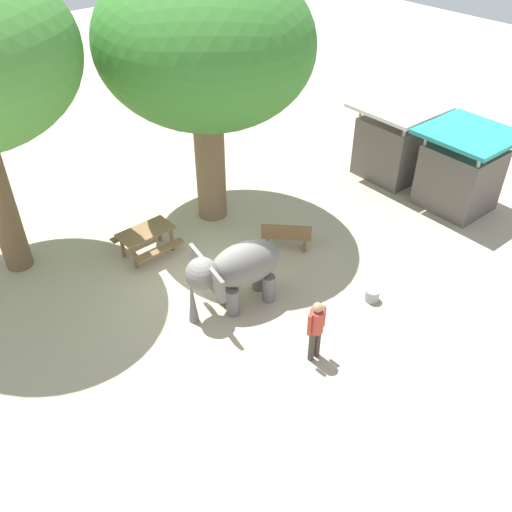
# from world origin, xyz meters

# --- Properties ---
(ground_plane) EXTENTS (60.00, 60.00, 0.00)m
(ground_plane) POSITION_xyz_m (0.00, 0.00, 0.00)
(ground_plane) COLOR #BAA88C
(elephant) EXTENTS (1.69, 2.54, 1.74)m
(elephant) POSITION_xyz_m (0.87, 0.33, 1.11)
(elephant) COLOR slate
(elephant) RESTS_ON ground_plane
(person_handler) EXTENTS (0.32, 0.51, 1.62)m
(person_handler) POSITION_xyz_m (3.38, 0.57, 0.95)
(person_handler) COLOR #3F3833
(person_handler) RESTS_ON ground_plane
(shade_tree_secondary) EXTENTS (6.06, 5.55, 7.33)m
(shade_tree_secondary) POSITION_xyz_m (-2.90, 2.31, 5.12)
(shade_tree_secondary) COLOR brown
(shade_tree_secondary) RESTS_ON ground_plane
(wooden_bench) EXTENTS (1.27, 1.28, 0.88)m
(wooden_bench) POSITION_xyz_m (-0.07, 2.82, 0.47)
(wooden_bench) COLOR brown
(wooden_bench) RESTS_ON ground_plane
(picnic_table_near) EXTENTS (1.54, 1.56, 0.78)m
(picnic_table_near) POSITION_xyz_m (-2.38, -0.30, 0.59)
(picnic_table_near) COLOR brown
(picnic_table_near) RESTS_ON ground_plane
(market_stall_white) EXTENTS (2.50, 2.50, 2.52)m
(market_stall_white) POSITION_xyz_m (-1.07, 8.53, 1.14)
(market_stall_white) COLOR #59514C
(market_stall_white) RESTS_ON ground_plane
(market_stall_teal) EXTENTS (2.50, 2.50, 2.52)m
(market_stall_teal) POSITION_xyz_m (1.53, 8.53, 1.14)
(market_stall_teal) COLOR #59514C
(market_stall_teal) RESTS_ON ground_plane
(feed_bucket) EXTENTS (0.36, 0.36, 0.32)m
(feed_bucket) POSITION_xyz_m (2.93, 3.06, 0.16)
(feed_bucket) COLOR gray
(feed_bucket) RESTS_ON ground_plane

